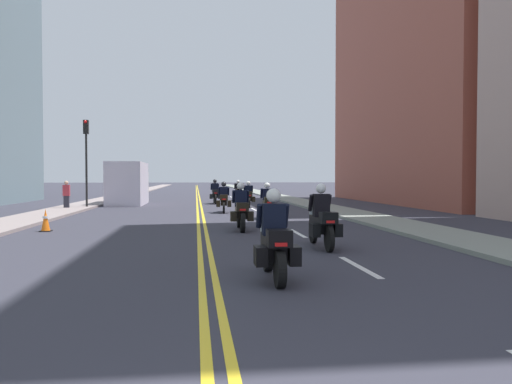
# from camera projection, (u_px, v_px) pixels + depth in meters

# --- Properties ---
(ground_plane) EXTENTS (264.00, 264.00, 0.00)m
(ground_plane) POSITION_uv_depth(u_px,v_px,m) (198.00, 195.00, 49.16)
(ground_plane) COLOR #31313C
(sidewalk_left) EXTENTS (2.27, 144.00, 0.12)m
(sidewalk_left) POSITION_uv_depth(u_px,v_px,m) (124.00, 195.00, 48.27)
(sidewalk_left) COLOR gray
(sidewalk_left) RESTS_ON ground
(sidewalk_right) EXTENTS (2.27, 144.00, 0.12)m
(sidewalk_right) POSITION_uv_depth(u_px,v_px,m) (269.00, 195.00, 50.04)
(sidewalk_right) COLOR gray
(sidewalk_right) RESTS_ON ground
(centreline_yellow_inner) EXTENTS (0.12, 132.00, 0.01)m
(centreline_yellow_inner) POSITION_uv_depth(u_px,v_px,m) (197.00, 195.00, 49.14)
(centreline_yellow_inner) COLOR yellow
(centreline_yellow_inner) RESTS_ON ground
(centreline_yellow_outer) EXTENTS (0.12, 132.00, 0.01)m
(centreline_yellow_outer) POSITION_uv_depth(u_px,v_px,m) (199.00, 195.00, 49.17)
(centreline_yellow_outer) COLOR yellow
(centreline_yellow_outer) RESTS_ON ground
(lane_dashes_white) EXTENTS (0.14, 56.40, 0.01)m
(lane_dashes_white) POSITION_uv_depth(u_px,v_px,m) (248.00, 206.00, 30.68)
(lane_dashes_white) COLOR silver
(lane_dashes_white) RESTS_ON ground
(building_right_1) EXTENTS (8.52, 21.69, 18.55)m
(building_right_1) POSITION_uv_depth(u_px,v_px,m) (437.00, 72.00, 34.67)
(building_right_1) COLOR #964939
(building_right_1) RESTS_ON ground
(motorcycle_0) EXTENTS (0.76, 2.07, 1.61)m
(motorcycle_0) POSITION_uv_depth(u_px,v_px,m) (274.00, 244.00, 8.55)
(motorcycle_0) COLOR black
(motorcycle_0) RESTS_ON ground
(motorcycle_1) EXTENTS (0.76, 2.28, 1.65)m
(motorcycle_1) POSITION_uv_depth(u_px,v_px,m) (322.00, 222.00, 12.46)
(motorcycle_1) COLOR black
(motorcycle_1) RESTS_ON ground
(motorcycle_2) EXTENTS (0.77, 2.25, 1.64)m
(motorcycle_2) POSITION_uv_depth(u_px,v_px,m) (241.00, 211.00, 16.63)
(motorcycle_2) COLOR black
(motorcycle_2) RESTS_ON ground
(motorcycle_3) EXTENTS (0.78, 2.20, 1.58)m
(motorcycle_3) POSITION_uv_depth(u_px,v_px,m) (267.00, 204.00, 21.42)
(motorcycle_3) COLOR black
(motorcycle_3) RESTS_ON ground
(motorcycle_4) EXTENTS (0.78, 2.06, 1.59)m
(motorcycle_4) POSITION_uv_depth(u_px,v_px,m) (224.00, 200.00, 25.08)
(motorcycle_4) COLOR black
(motorcycle_4) RESTS_ON ground
(motorcycle_5) EXTENTS (0.78, 2.23, 1.59)m
(motorcycle_5) POSITION_uv_depth(u_px,v_px,m) (248.00, 196.00, 29.70)
(motorcycle_5) COLOR black
(motorcycle_5) RESTS_ON ground
(motorcycle_6) EXTENTS (0.77, 2.18, 1.69)m
(motorcycle_6) POSITION_uv_depth(u_px,v_px,m) (215.00, 194.00, 33.59)
(motorcycle_6) COLOR black
(motorcycle_6) RESTS_ON ground
(motorcycle_7) EXTENTS (0.78, 2.18, 1.61)m
(motorcycle_7) POSITION_uv_depth(u_px,v_px,m) (238.00, 192.00, 38.45)
(motorcycle_7) COLOR black
(motorcycle_7) RESTS_ON ground
(traffic_cone_0) EXTENTS (0.35, 0.35, 0.75)m
(traffic_cone_0) POSITION_uv_depth(u_px,v_px,m) (46.00, 220.00, 16.30)
(traffic_cone_0) COLOR black
(traffic_cone_0) RESTS_ON ground
(traffic_light_near) EXTENTS (0.28, 0.38, 5.12)m
(traffic_light_near) POSITION_uv_depth(u_px,v_px,m) (86.00, 148.00, 28.25)
(traffic_light_near) COLOR black
(traffic_light_near) RESTS_ON ground
(pedestrian_0) EXTENTS (0.37, 0.23, 1.62)m
(pedestrian_0) POSITION_uv_depth(u_px,v_px,m) (66.00, 195.00, 27.33)
(pedestrian_0) COLOR #292935
(pedestrian_0) RESTS_ON ground
(parked_truck) EXTENTS (2.20, 6.50, 2.80)m
(parked_truck) POSITION_uv_depth(u_px,v_px,m) (129.00, 185.00, 33.03)
(parked_truck) COLOR silver
(parked_truck) RESTS_ON ground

